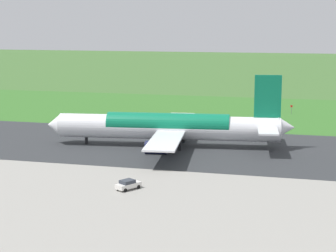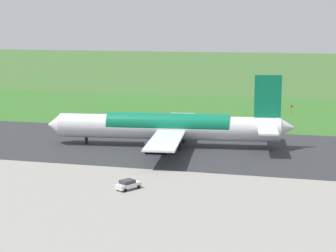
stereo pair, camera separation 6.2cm
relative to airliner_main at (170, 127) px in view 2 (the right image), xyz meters
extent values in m
plane|color=#3D662D|center=(-12.21, 0.05, -4.35)|extent=(800.00, 800.00, 0.00)
cube|color=#2D3033|center=(-12.21, 0.05, -4.32)|extent=(600.00, 40.64, 0.06)
cube|color=#346B27|center=(-12.21, -47.05, -4.33)|extent=(600.00, 80.00, 0.04)
cylinder|color=white|center=(0.38, 0.05, -0.15)|extent=(48.28, 11.05, 5.20)
cone|color=white|center=(25.68, 3.18, -0.15)|extent=(3.58, 5.27, 4.94)
cone|color=white|center=(-24.63, -3.05, 0.45)|extent=(4.02, 4.82, 4.42)
cube|color=#0C724C|center=(-20.58, -2.54, 6.95)|extent=(5.62, 1.18, 9.00)
cube|color=white|center=(-21.26, 2.91, 0.65)|extent=(5.07, 9.42, 0.36)
cube|color=white|center=(-19.91, -8.00, 0.65)|extent=(5.07, 9.42, 0.36)
cube|color=white|center=(-1.97, 10.84, -0.55)|extent=(8.65, 22.57, 0.35)
cube|color=white|center=(0.73, -10.99, -0.55)|extent=(8.65, 22.57, 0.35)
cylinder|color=#23284C|center=(0.94, 7.67, -3.03)|extent=(4.81, 3.33, 2.80)
cylinder|color=#23284C|center=(2.79, -7.21, -3.03)|extent=(4.81, 3.33, 2.80)
cylinder|color=black|center=(18.48, 2.28, -2.64)|extent=(0.70, 0.70, 3.42)
cylinder|color=black|center=(-3.09, 3.65, -2.64)|extent=(0.70, 0.70, 3.42)
cylinder|color=black|center=(-2.11, -4.29, -2.64)|extent=(0.70, 0.70, 3.42)
cylinder|color=#0C724C|center=(0.38, 0.05, 0.37)|extent=(26.84, 8.43, 5.23)
cube|color=silver|center=(-1.57, 33.50, -3.66)|extent=(3.74, 4.52, 0.75)
cube|color=#2D333D|center=(-1.46, 33.67, -3.01)|extent=(2.60, 2.76, 0.55)
cylinder|color=black|center=(-1.58, 31.86, -4.03)|extent=(0.52, 0.66, 0.64)
cylinder|color=black|center=(-3.02, 32.75, -4.03)|extent=(0.52, 0.66, 0.64)
cylinder|color=black|center=(-0.11, 34.24, -4.03)|extent=(0.52, 0.66, 0.64)
cylinder|color=black|center=(-1.55, 35.13, -4.03)|extent=(0.52, 0.66, 0.64)
cylinder|color=slate|center=(-23.73, -51.92, -3.30)|extent=(0.10, 0.10, 2.10)
cube|color=red|center=(-23.73, -51.94, -1.95)|extent=(0.60, 0.04, 0.60)
cone|color=orange|center=(-20.52, -44.94, -4.08)|extent=(0.40, 0.40, 0.55)
camera|label=1|loc=(-30.00, 118.90, 22.24)|focal=61.64mm
camera|label=2|loc=(-30.06, 118.89, 22.24)|focal=61.64mm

